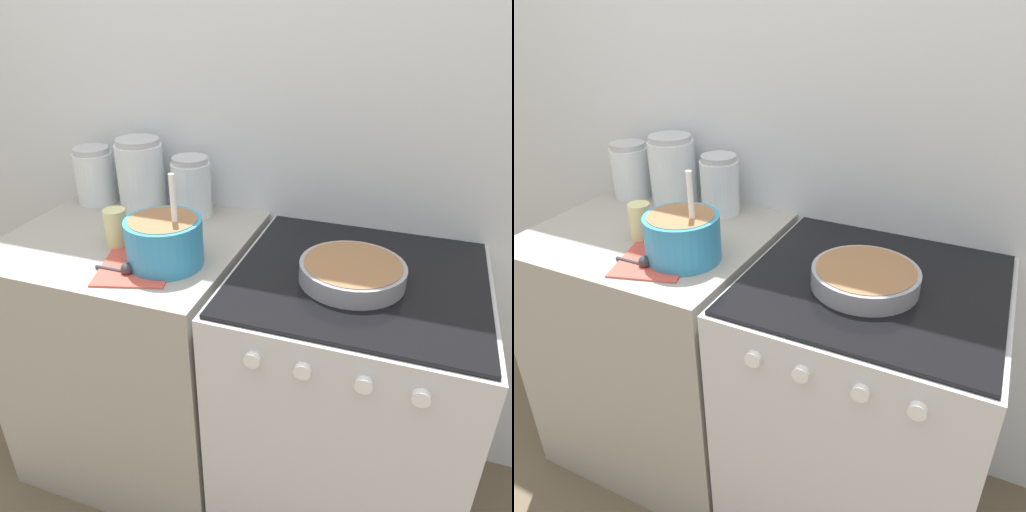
% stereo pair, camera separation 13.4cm
% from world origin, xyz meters
% --- Properties ---
extents(wall_back, '(4.48, 0.05, 2.40)m').
position_xyz_m(wall_back, '(0.00, 0.68, 1.20)').
color(wall_back, silver).
rests_on(wall_back, ground_plane).
extents(countertop_cabinet, '(0.74, 0.66, 0.90)m').
position_xyz_m(countertop_cabinet, '(-0.37, 0.33, 0.45)').
color(countertop_cabinet, '#9E998E').
rests_on(countertop_cabinet, ground_plane).
extents(stove, '(0.69, 0.68, 0.90)m').
position_xyz_m(stove, '(0.36, 0.33, 0.45)').
color(stove, silver).
rests_on(stove, ground_plane).
extents(mixing_bowl, '(0.21, 0.21, 0.27)m').
position_xyz_m(mixing_bowl, '(-0.17, 0.21, 0.98)').
color(mixing_bowl, '#338CBF').
rests_on(mixing_bowl, countertop_cabinet).
extents(baking_pan, '(0.28, 0.28, 0.05)m').
position_xyz_m(baking_pan, '(0.34, 0.29, 0.93)').
color(baking_pan, gray).
rests_on(baking_pan, stove).
extents(storage_jar_left, '(0.14, 0.14, 0.20)m').
position_xyz_m(storage_jar_left, '(-0.63, 0.56, 0.99)').
color(storage_jar_left, silver).
rests_on(storage_jar_left, countertop_cabinet).
extents(storage_jar_middle, '(0.16, 0.16, 0.25)m').
position_xyz_m(storage_jar_middle, '(-0.44, 0.56, 1.01)').
color(storage_jar_middle, silver).
rests_on(storage_jar_middle, countertop_cabinet).
extents(storage_jar_right, '(0.13, 0.13, 0.20)m').
position_xyz_m(storage_jar_right, '(-0.25, 0.56, 0.99)').
color(storage_jar_right, silver).
rests_on(storage_jar_right, countertop_cabinet).
extents(tin_can, '(0.07, 0.07, 0.12)m').
position_xyz_m(tin_can, '(-0.36, 0.27, 0.96)').
color(tin_can, beige).
rests_on(tin_can, countertop_cabinet).
extents(recipe_page, '(0.26, 0.29, 0.01)m').
position_xyz_m(recipe_page, '(-0.24, 0.18, 0.90)').
color(recipe_page, '#CC4C3F').
rests_on(recipe_page, countertop_cabinet).
extents(measuring_spoon, '(0.12, 0.04, 0.04)m').
position_xyz_m(measuring_spoon, '(-0.25, 0.12, 0.92)').
color(measuring_spoon, '#333338').
rests_on(measuring_spoon, countertop_cabinet).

